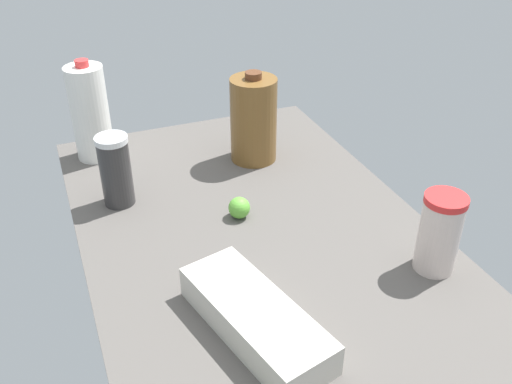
{
  "coord_description": "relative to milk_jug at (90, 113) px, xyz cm",
  "views": [
    {
      "loc": [
        -97.13,
        38.73,
        78.27
      ],
      "look_at": [
        0.0,
        0.0,
        13.0
      ],
      "focal_mm": 40.0,
      "sensor_mm": 36.0,
      "label": 1
    }
  ],
  "objects": [
    {
      "name": "lime_by_jug",
      "position": [
        -42.61,
        -26.36,
        -10.44
      ],
      "size": [
        5.06,
        5.06,
        5.06
      ],
      "primitive_type": "sphere",
      "color": "#5CAB38",
      "rests_on": "countertop"
    },
    {
      "name": "tumbler_cup",
      "position": [
        -74.49,
        -56.99,
        -4.35
      ],
      "size": [
        8.48,
        8.48,
        17.17
      ],
      "color": "beige",
      "rests_on": "countertop"
    },
    {
      "name": "milk_jug",
      "position": [
        0.0,
        0.0,
        0.0
      ],
      "size": [
        10.01,
        10.01,
        27.51
      ],
      "color": "white",
      "rests_on": "countertop"
    },
    {
      "name": "egg_carton",
      "position": [
        -77.68,
        -16.39,
        -9.8
      ],
      "size": [
        34.47,
        19.45,
        6.35
      ],
      "primitive_type": "cube",
      "rotation": [
        0.0,
        0.0,
        0.24
      ],
      "color": "beige",
      "rests_on": "countertop"
    },
    {
      "name": "chocolate_milk_jug",
      "position": [
        -17.13,
        -39.98,
        -1.4
      ],
      "size": [
        12.38,
        12.38,
        24.72
      ],
      "color": "brown",
      "rests_on": "countertop"
    },
    {
      "name": "countertop",
      "position": [
        -48.79,
        -28.07,
        -14.47
      ],
      "size": [
        120.0,
        76.0,
        3.0
      ],
      "primitive_type": "cube",
      "color": "#534F4B",
      "rests_on": "ground"
    },
    {
      "name": "shaker_bottle",
      "position": [
        -26.09,
        -1.67,
        -4.1
      ],
      "size": [
        7.55,
        7.55,
        17.67
      ],
      "color": "#333131",
      "rests_on": "countertop"
    }
  ]
}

